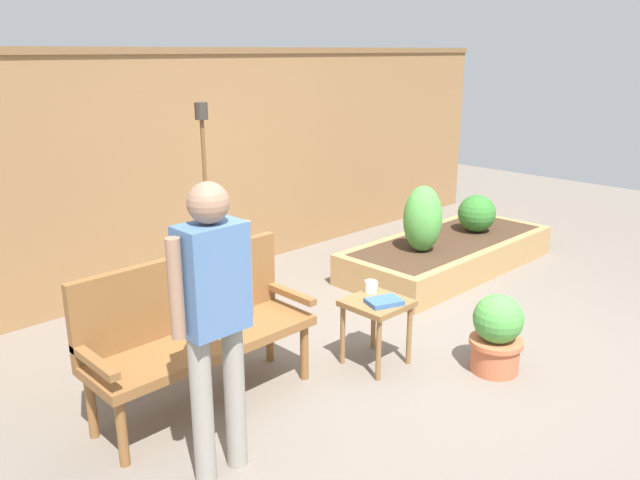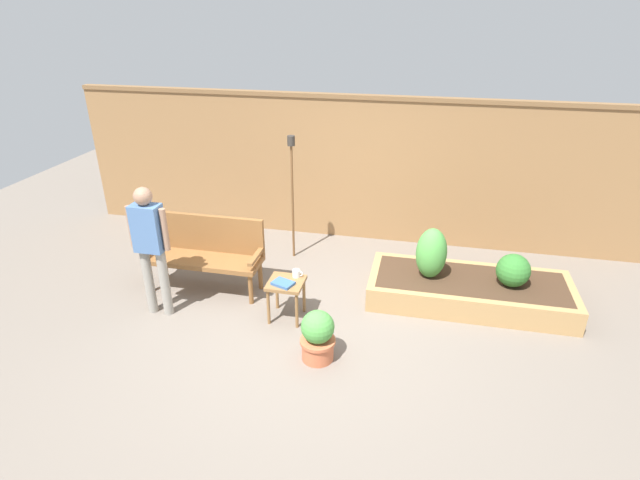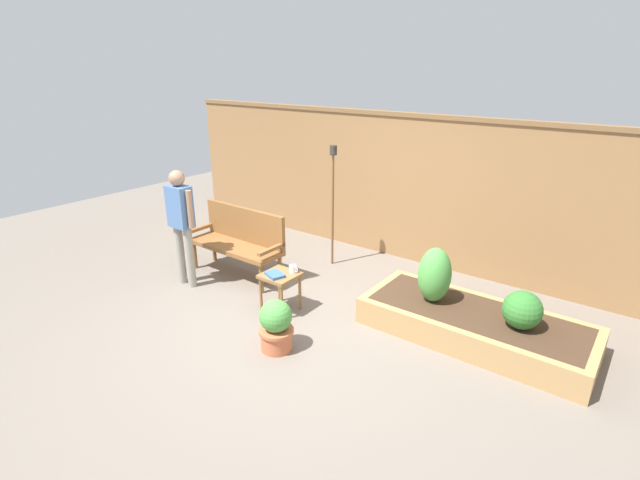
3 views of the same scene
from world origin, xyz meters
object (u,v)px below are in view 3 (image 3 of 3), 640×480
(cup_on_table, at_px, (293,269))
(potted_boxwood, at_px, (276,325))
(person_by_bench, at_px, (181,218))
(tiki_torch, at_px, (333,185))
(side_table, at_px, (280,280))
(shrub_far_corner, at_px, (522,310))
(shrub_near_bench, at_px, (435,275))
(book_on_table, at_px, (275,275))
(garden_bench, at_px, (239,237))

(cup_on_table, bearing_deg, potted_boxwood, -61.52)
(person_by_bench, bearing_deg, tiki_torch, 56.38)
(side_table, height_order, shrub_far_corner, shrub_far_corner)
(potted_boxwood, xyz_separation_m, shrub_near_bench, (1.07, 1.44, 0.33))
(side_table, distance_m, tiki_torch, 1.75)
(side_table, relative_size, shrub_near_bench, 0.76)
(person_by_bench, bearing_deg, potted_boxwood, -12.14)
(book_on_table, relative_size, tiki_torch, 0.13)
(shrub_near_bench, relative_size, tiki_torch, 0.36)
(side_table, relative_size, book_on_table, 2.08)
(side_table, bearing_deg, book_on_table, -98.73)
(tiki_torch, bearing_deg, side_table, -77.82)
(person_by_bench, bearing_deg, shrub_near_bench, 18.21)
(shrub_near_bench, height_order, tiki_torch, tiki_torch)
(side_table, distance_m, book_on_table, 0.12)
(shrub_near_bench, bearing_deg, shrub_far_corner, -0.00)
(side_table, xyz_separation_m, potted_boxwood, (0.51, -0.65, -0.11))
(shrub_far_corner, height_order, person_by_bench, person_by_bench)
(potted_boxwood, height_order, person_by_bench, person_by_bench)
(cup_on_table, relative_size, shrub_far_corner, 0.32)
(book_on_table, relative_size, person_by_bench, 0.15)
(book_on_table, relative_size, shrub_near_bench, 0.36)
(shrub_near_bench, bearing_deg, tiki_torch, 159.01)
(tiki_torch, relative_size, person_by_bench, 1.12)
(cup_on_table, relative_size, shrub_near_bench, 0.20)
(cup_on_table, relative_size, book_on_table, 0.54)
(book_on_table, xyz_separation_m, tiki_torch, (-0.32, 1.60, 0.70))
(shrub_far_corner, bearing_deg, cup_on_table, -164.88)
(side_table, height_order, book_on_table, book_on_table)
(shrub_near_bench, bearing_deg, book_on_table, -151.46)
(book_on_table, xyz_separation_m, shrub_far_corner, (2.54, 0.86, -0.00))
(shrub_near_bench, distance_m, person_by_bench, 3.24)
(garden_bench, bearing_deg, tiki_torch, 51.50)
(tiki_torch, distance_m, person_by_bench, 2.11)
(potted_boxwood, bearing_deg, tiki_torch, 111.18)
(garden_bench, relative_size, potted_boxwood, 2.58)
(shrub_far_corner, xyz_separation_m, tiki_torch, (-2.86, 0.73, 0.70))
(person_by_bench, bearing_deg, garden_bench, 65.05)
(shrub_near_bench, bearing_deg, potted_boxwood, -126.59)
(garden_bench, distance_m, potted_boxwood, 2.03)
(potted_boxwood, bearing_deg, shrub_near_bench, 53.41)
(potted_boxwood, xyz_separation_m, person_by_bench, (-2.00, 0.43, 0.65))
(book_on_table, height_order, shrub_near_bench, shrub_near_bench)
(cup_on_table, relative_size, person_by_bench, 0.08)
(book_on_table, relative_size, shrub_far_corner, 0.59)
(shrub_far_corner, distance_m, person_by_bench, 4.16)
(potted_boxwood, height_order, shrub_far_corner, shrub_far_corner)
(shrub_far_corner, bearing_deg, person_by_bench, -165.90)
(cup_on_table, relative_size, potted_boxwood, 0.22)
(side_table, bearing_deg, potted_boxwood, -51.60)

